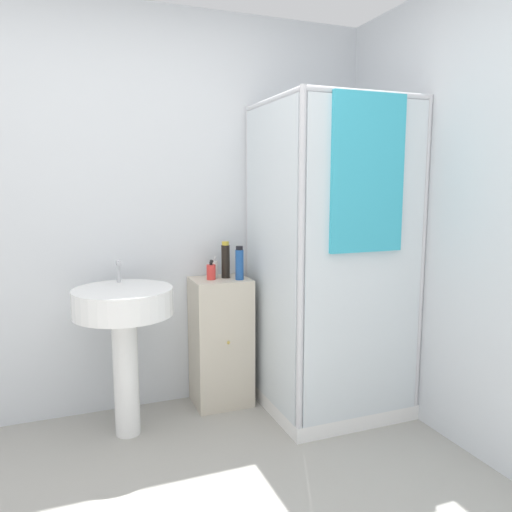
{
  "coord_description": "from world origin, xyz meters",
  "views": [
    {
      "loc": [
        -0.3,
        -1.47,
        1.43
      ],
      "look_at": [
        0.73,
        1.18,
        1.02
      ],
      "focal_mm": 35.0,
      "sensor_mm": 36.0,
      "label": 1
    }
  ],
  "objects": [
    {
      "name": "wall_back",
      "position": [
        0.0,
        1.7,
        1.25
      ],
      "size": [
        6.4,
        0.06,
        2.5
      ],
      "primitive_type": "cube",
      "color": "silver",
      "rests_on": "ground_plane"
    },
    {
      "name": "shower_enclosure",
      "position": [
        1.2,
        1.17,
        0.58
      ],
      "size": [
        0.82,
        0.85,
        1.93
      ],
      "color": "white",
      "rests_on": "ground_plane"
    },
    {
      "name": "vanity_cabinet",
      "position": [
        0.62,
        1.51,
        0.42
      ],
      "size": [
        0.36,
        0.32,
        0.83
      ],
      "color": "beige",
      "rests_on": "ground_plane"
    },
    {
      "name": "sink",
      "position": [
        -0.01,
        1.32,
        0.68
      ],
      "size": [
        0.55,
        0.55,
        0.99
      ],
      "color": "white",
      "rests_on": "ground_plane"
    },
    {
      "name": "soap_dispenser",
      "position": [
        0.56,
        1.51,
        0.88
      ],
      "size": [
        0.06,
        0.06,
        0.13
      ],
      "color": "red",
      "rests_on": "vanity_cabinet"
    },
    {
      "name": "shampoo_bottle_tall_black",
      "position": [
        0.66,
        1.53,
        0.95
      ],
      "size": [
        0.05,
        0.05,
        0.23
      ],
      "color": "black",
      "rests_on": "vanity_cabinet"
    },
    {
      "name": "shampoo_bottle_blue",
      "position": [
        0.72,
        1.44,
        0.93
      ],
      "size": [
        0.05,
        0.05,
        0.21
      ],
      "color": "#1E4C93",
      "rests_on": "vanity_cabinet"
    },
    {
      "name": "lotion_bottle_white",
      "position": [
        0.6,
        1.56,
        0.89
      ],
      "size": [
        0.04,
        0.04,
        0.14
      ],
      "color": "white",
      "rests_on": "vanity_cabinet"
    }
  ]
}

